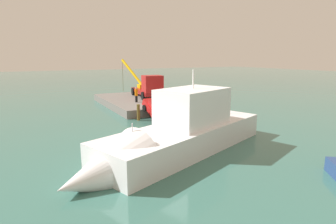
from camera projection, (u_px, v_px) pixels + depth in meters
The scene contains 10 objects.
ground at pixel (163, 113), 29.26m from camera, with size 200.00×200.00×0.00m, color #386B60.
dock at pixel (143, 102), 33.89m from camera, with size 13.40×8.91×0.83m, color slate.
crane_truck at pixel (148, 87), 33.86m from camera, with size 9.59×3.18×4.75m.
dock_worker at pixel (136, 95), 30.85m from camera, with size 0.34×0.34×1.69m.
salvaged_car at pixel (161, 113), 25.62m from camera, with size 4.49×2.33×2.83m.
moored_yacht at pixel (167, 144), 16.17m from camera, with size 8.62×15.38×6.51m.
piling_near at pixel (138, 112), 25.71m from camera, with size 0.30×0.30×1.52m, color brown.
piling_mid at pixel (163, 107), 26.91m from camera, with size 0.36×0.36×2.05m, color brown.
piling_far at pixel (179, 106), 27.66m from camera, with size 0.39×0.39×1.97m, color brown.
piling_end at pixel (202, 104), 28.82m from camera, with size 0.37×0.37×2.06m, color brown.
Camera 1 is at (25.58, -12.91, 5.93)m, focal length 29.22 mm.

